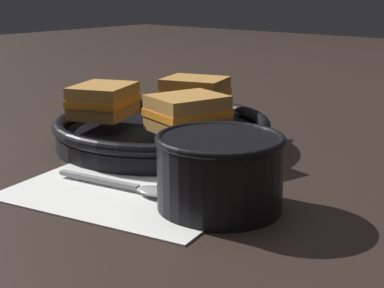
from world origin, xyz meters
The scene contains 8 objects.
ground_plane centered at (0.00, 0.00, 0.00)m, with size 4.00×4.00×0.00m, color black.
napkin centered at (-0.02, -0.05, 0.00)m, with size 0.29×0.26×0.00m.
soup_bowl centered at (0.09, -0.04, 0.04)m, with size 0.13×0.13×0.08m.
spoon centered at (0.00, -0.06, 0.01)m, with size 0.17×0.05×0.01m.
skillet centered at (-0.12, 0.11, 0.02)m, with size 0.34×0.40×0.04m.
sandwich_near_left centered at (-0.13, 0.19, 0.07)m, with size 0.11×0.10×0.05m.
sandwich_near_right centered at (-0.19, 0.06, 0.07)m, with size 0.11×0.12×0.05m.
sandwich_far_left centered at (-0.05, 0.08, 0.07)m, with size 0.10×0.11×0.05m.
Camera 1 is at (0.44, -0.50, 0.23)m, focal length 55.00 mm.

